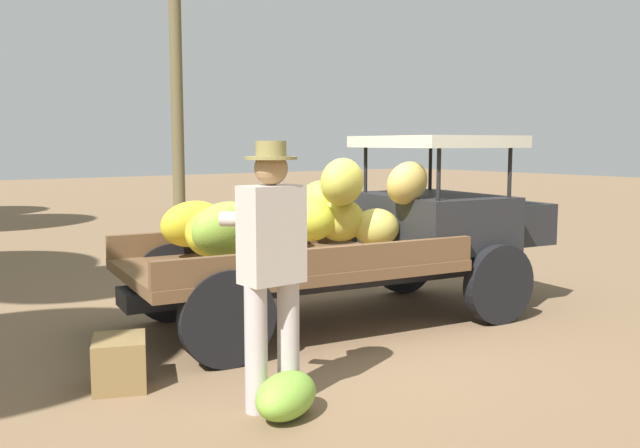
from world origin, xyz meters
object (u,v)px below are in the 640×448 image
truck (365,231)px  farmer (271,258)px  wooden_crate (120,362)px  loose_banana_bunch (286,396)px

truck → farmer: (-2.05, -1.46, 0.12)m
truck → wooden_crate: 2.86m
truck → wooden_crate: bearing=-161.4°
wooden_crate → loose_banana_bunch: (0.65, -1.19, -0.03)m
truck → loose_banana_bunch: truck is taller
truck → wooden_crate: (-2.73, -0.48, -0.70)m
wooden_crate → loose_banana_bunch: bearing=-61.4°
truck → farmer: size_ratio=2.60×
farmer → loose_banana_bunch: (-0.03, -0.21, -0.86)m
wooden_crate → loose_banana_bunch: 1.36m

